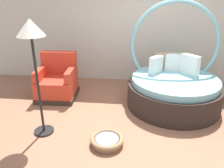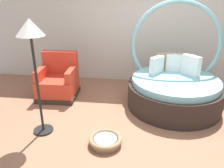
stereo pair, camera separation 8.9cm
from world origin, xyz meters
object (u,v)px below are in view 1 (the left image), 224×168
Objects in this scene: round_daybed at (174,86)px; red_armchair at (57,82)px; floor_lamp at (32,40)px; pet_basket at (107,141)px.

red_armchair is at bearing 177.74° from round_daybed.
floor_lamp is at bearing -150.88° from round_daybed.
pet_basket is (1.27, -1.57, -0.26)m from red_armchair.
round_daybed is 1.11× the size of floor_lamp.
round_daybed reaches higher than floor_lamp.
red_armchair is (-2.43, 0.10, -0.07)m from round_daybed.
floor_lamp is (-2.24, -1.24, 1.13)m from round_daybed.
floor_lamp is at bearing -81.80° from red_armchair.
red_armchair is 1.81m from floor_lamp.
floor_lamp reaches higher than pet_basket.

